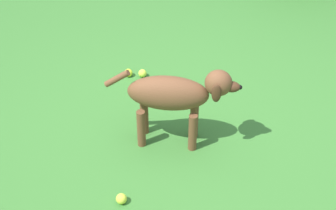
{
  "coord_description": "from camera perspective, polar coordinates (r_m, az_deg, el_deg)",
  "views": [
    {
      "loc": [
        2.6,
        0.44,
        2.24
      ],
      "look_at": [
        0.15,
        -0.08,
        0.3
      ],
      "focal_mm": 52.08,
      "sensor_mm": 36.0,
      "label": 1
    }
  ],
  "objects": [
    {
      "name": "tennis_ball_3",
      "position": [
        3.97,
        -4.66,
        3.78
      ],
      "size": [
        0.07,
        0.07,
        0.07
      ],
      "primitive_type": "sphere",
      "color": "#D6E532",
      "rests_on": "ground"
    },
    {
      "name": "tennis_ball_0",
      "position": [
        3.96,
        -3.0,
        3.73
      ],
      "size": [
        0.07,
        0.07,
        0.07
      ],
      "primitive_type": "sphere",
      "color": "#CCE441",
      "rests_on": "ground"
    },
    {
      "name": "ground",
      "position": [
        3.46,
        1.75,
        -2.66
      ],
      "size": [
        14.0,
        14.0,
        0.0
      ],
      "primitive_type": "plane",
      "color": "#38722D"
    },
    {
      "name": "tennis_ball_2",
      "position": [
        3.83,
        -3.65,
        2.4
      ],
      "size": [
        0.07,
        0.07,
        0.07
      ],
      "primitive_type": "sphere",
      "color": "#C3E23A",
      "rests_on": "ground"
    },
    {
      "name": "dog",
      "position": [
        3.11,
        0.94,
        1.19
      ],
      "size": [
        0.25,
        0.87,
        0.59
      ],
      "rotation": [
        0.0,
        0.0,
        1.66
      ],
      "color": "brown",
      "rests_on": "ground"
    },
    {
      "name": "tennis_ball_1",
      "position": [
        2.96,
        -5.48,
        -10.87
      ],
      "size": [
        0.07,
        0.07,
        0.07
      ],
      "primitive_type": "sphere",
      "color": "#CDE03E",
      "rests_on": "ground"
    }
  ]
}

